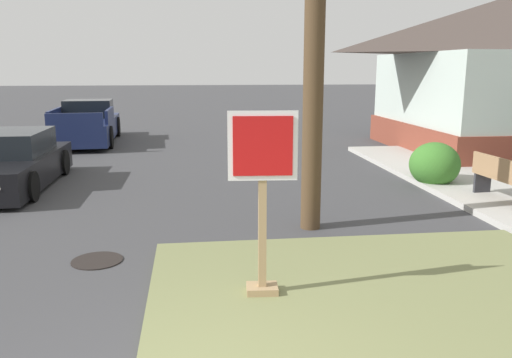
{
  "coord_description": "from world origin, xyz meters",
  "views": [
    {
      "loc": [
        0.06,
        -3.3,
        2.63
      ],
      "look_at": [
        0.86,
        3.09,
        1.25
      ],
      "focal_mm": 36.51,
      "sensor_mm": 36.0,
      "label": 1
    }
  ],
  "objects_px": {
    "parked_sedan_black": "(8,163)",
    "stop_sign": "(262,206)",
    "street_bench": "(503,177)",
    "manhole_cover": "(97,261)",
    "pickup_truck_navy": "(87,125)"
  },
  "relations": [
    {
      "from": "stop_sign",
      "to": "manhole_cover",
      "type": "relative_size",
      "value": 3.01
    },
    {
      "from": "stop_sign",
      "to": "street_bench",
      "type": "xyz_separation_m",
      "value": [
        5.13,
        3.5,
        -0.53
      ]
    },
    {
      "from": "stop_sign",
      "to": "pickup_truck_navy",
      "type": "height_order",
      "value": "stop_sign"
    },
    {
      "from": "parked_sedan_black",
      "to": "street_bench",
      "type": "bearing_deg",
      "value": -16.5
    },
    {
      "from": "manhole_cover",
      "to": "street_bench",
      "type": "relative_size",
      "value": 0.44
    },
    {
      "from": "pickup_truck_navy",
      "to": "parked_sedan_black",
      "type": "bearing_deg",
      "value": -92.92
    },
    {
      "from": "stop_sign",
      "to": "manhole_cover",
      "type": "distance_m",
      "value": 2.81
    },
    {
      "from": "parked_sedan_black",
      "to": "stop_sign",
      "type": "bearing_deg",
      "value": -53.11
    },
    {
      "from": "manhole_cover",
      "to": "stop_sign",
      "type": "bearing_deg",
      "value": -35.11
    },
    {
      "from": "manhole_cover",
      "to": "parked_sedan_black",
      "type": "xyz_separation_m",
      "value": [
        -2.73,
        4.97,
        0.53
      ]
    },
    {
      "from": "street_bench",
      "to": "parked_sedan_black",
      "type": "bearing_deg",
      "value": 163.5
    },
    {
      "from": "stop_sign",
      "to": "street_bench",
      "type": "height_order",
      "value": "stop_sign"
    },
    {
      "from": "stop_sign",
      "to": "parked_sedan_black",
      "type": "relative_size",
      "value": 0.47
    },
    {
      "from": "street_bench",
      "to": "manhole_cover",
      "type": "bearing_deg",
      "value": -164.46
    },
    {
      "from": "pickup_truck_navy",
      "to": "manhole_cover",
      "type": "bearing_deg",
      "value": -79.09
    }
  ]
}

